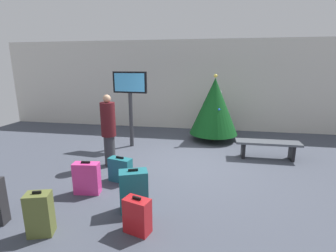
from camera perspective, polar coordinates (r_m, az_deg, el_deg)
name	(u,v)px	position (r m, az deg, el deg)	size (l,w,h in m)	color
ground_plane	(187,164)	(6.44, 4.45, -8.70)	(16.00, 16.00, 0.00)	#424754
back_wall	(198,86)	(9.79, 6.88, 9.22)	(16.00, 0.20, 3.41)	beige
holiday_tree	(214,106)	(8.30, 10.60, 4.50)	(1.58, 1.58, 2.20)	#4C3319
flight_info_kiosk	(130,93)	(7.56, -8.70, 7.40)	(1.06, 0.18, 2.29)	#333338
waiting_bench	(268,145)	(7.19, 21.92, -4.17)	(1.67, 0.44, 0.48)	#4C5159
traveller_0	(109,129)	(6.23, -13.51, -0.70)	(0.43, 0.43, 1.79)	#333338
suitcase_0	(120,170)	(5.53, -10.89, -9.85)	(0.54, 0.33, 0.57)	#19606B
suitcase_1	(87,178)	(5.18, -18.15, -11.33)	(0.52, 0.27, 0.67)	#E5388C
suitcase_2	(137,216)	(3.95, -7.08, -19.80)	(0.44, 0.33, 0.59)	#B2191E
suitcase_4	(40,214)	(4.29, -27.41, -17.54)	(0.40, 0.33, 0.70)	#59602D
suitcase_5	(134,191)	(4.42, -7.88, -14.55)	(0.54, 0.43, 0.77)	#19606B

